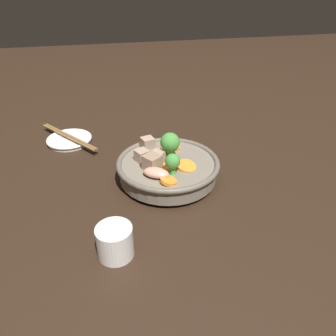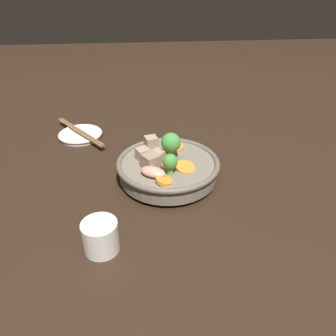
{
  "view_description": "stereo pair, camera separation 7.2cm",
  "coord_description": "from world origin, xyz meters",
  "views": [
    {
      "loc": [
        -0.6,
        0.13,
        0.41
      ],
      "look_at": [
        0.0,
        0.0,
        0.03
      ],
      "focal_mm": 35.0,
      "sensor_mm": 36.0,
      "label": 1
    },
    {
      "loc": [
        -0.61,
        0.06,
        0.41
      ],
      "look_at": [
        0.0,
        0.0,
        0.03
      ],
      "focal_mm": 35.0,
      "sensor_mm": 36.0,
      "label": 2
    }
  ],
  "objects": [
    {
      "name": "ground_plane",
      "position": [
        0.0,
        0.0,
        0.0
      ],
      "size": [
        3.0,
        3.0,
        0.0
      ],
      "primitive_type": "plane",
      "color": "black"
    },
    {
      "name": "stirfry_bowl",
      "position": [
        -0.0,
        0.0,
        0.03
      ],
      "size": [
        0.23,
        0.23,
        0.11
      ],
      "color": "slate",
      "rests_on": "ground_plane"
    },
    {
      "name": "side_saucer",
      "position": [
        0.23,
        0.22,
        0.01
      ],
      "size": [
        0.12,
        0.12,
        0.01
      ],
      "color": "white",
      "rests_on": "ground_plane"
    },
    {
      "name": "tea_cup",
      "position": [
        -0.2,
        0.13,
        0.03
      ],
      "size": [
        0.06,
        0.06,
        0.06
      ],
      "color": "white",
      "rests_on": "ground_plane"
    },
    {
      "name": "chopsticks_pair",
      "position": [
        0.23,
        0.22,
        0.02
      ],
      "size": [
        0.19,
        0.15,
        0.01
      ],
      "color": "olive",
      "rests_on": "side_saucer"
    }
  ]
}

